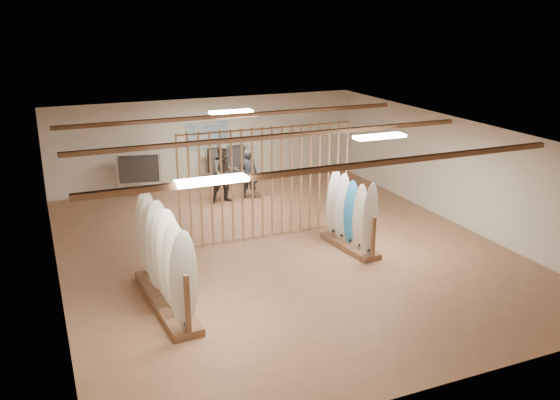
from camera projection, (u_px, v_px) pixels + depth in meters
name	position (u px, v px, depth m)	size (l,w,h in m)	color
floor	(280.00, 248.00, 14.21)	(12.00, 12.00, 0.00)	#9D6C4C
ceiling	(280.00, 133.00, 13.36)	(12.00, 12.00, 0.00)	#97958F
wall_back	(207.00, 142.00, 19.04)	(12.00, 12.00, 0.00)	beige
wall_front	(442.00, 304.00, 8.52)	(12.00, 12.00, 0.00)	beige
wall_left	(52.00, 220.00, 11.93)	(12.00, 12.00, 0.00)	beige
wall_right	(454.00, 170.00, 15.64)	(12.00, 12.00, 0.00)	beige
ceiling_slats	(280.00, 136.00, 13.38)	(9.50, 6.12, 0.10)	brown
light_panels	(280.00, 135.00, 13.37)	(1.20, 0.35, 0.06)	white
bamboo_partition	(267.00, 183.00, 14.49)	(4.45, 0.05, 2.78)	#B07E55
poster	(207.00, 136.00, 18.97)	(1.40, 0.03, 0.90)	#2F6AA7
rack_left	(165.00, 272.00, 11.24)	(0.72, 2.93, 2.03)	brown
rack_right	(351.00, 225.00, 13.99)	(0.68, 1.89, 1.76)	brown
clothing_rack_a	(139.00, 169.00, 17.82)	(1.23, 0.57, 1.34)	silver
clothing_rack_b	(227.00, 160.00, 18.84)	(1.29, 0.41, 1.38)	silver
shopper_a	(248.00, 171.00, 17.71)	(0.63, 0.42, 1.71)	#25262C
shopper_b	(224.00, 169.00, 17.25)	(0.97, 0.76, 2.02)	#37312B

